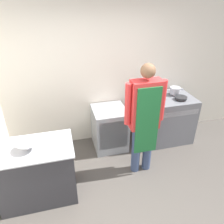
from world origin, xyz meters
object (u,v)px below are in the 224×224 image
at_px(person_cook, 145,115).
at_px(mixing_bowl, 28,146).
at_px(fridge_unit, 110,128).
at_px(stock_pot, 154,90).
at_px(saute_pan, 181,98).
at_px(sauce_pot, 175,91).
at_px(stove, 165,119).

xyz_separation_m(person_cook, mixing_bowl, (-1.66, -0.16, -0.13)).
relative_size(fridge_unit, person_cook, 0.44).
xyz_separation_m(mixing_bowl, stock_pot, (2.20, 1.01, 0.14)).
xyz_separation_m(fridge_unit, saute_pan, (1.32, -0.16, 0.55)).
distance_m(mixing_bowl, stock_pot, 2.42).
height_order(fridge_unit, mixing_bowl, mixing_bowl).
xyz_separation_m(mixing_bowl, sauce_pot, (2.64, 1.01, 0.08)).
bearing_deg(sauce_pot, saute_pan, -90.00).
xyz_separation_m(stove, mixing_bowl, (-2.43, -0.89, 0.46)).
height_order(stove, fridge_unit, stove).
xyz_separation_m(person_cook, sauce_pot, (0.97, 0.84, -0.05)).
relative_size(stove, sauce_pot, 5.20).
relative_size(stove, mixing_bowl, 3.71).
bearing_deg(sauce_pot, stove, -149.89).
relative_size(fridge_unit, mixing_bowl, 2.89).
height_order(stock_pot, saute_pan, stock_pot).
xyz_separation_m(stove, person_cook, (-0.77, -0.72, 0.59)).
relative_size(stock_pot, saute_pan, 1.46).
distance_m(fridge_unit, stock_pot, 1.11).
bearing_deg(mixing_bowl, fridge_unit, 35.40).
xyz_separation_m(mixing_bowl, saute_pan, (2.64, 0.77, 0.03)).
bearing_deg(sauce_pot, person_cook, -139.04).
bearing_deg(person_cook, mixing_bowl, -174.39).
bearing_deg(saute_pan, stove, 150.36).
bearing_deg(stove, mixing_bowl, -159.93).
distance_m(stove, saute_pan, 0.55).
xyz_separation_m(stove, stock_pot, (-0.23, 0.12, 0.60)).
bearing_deg(mixing_bowl, stove, 20.07).
distance_m(fridge_unit, sauce_pot, 1.45).
bearing_deg(stove, sauce_pot, 30.11).
height_order(stock_pot, sauce_pot, stock_pot).
relative_size(stock_pot, sauce_pot, 1.64).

